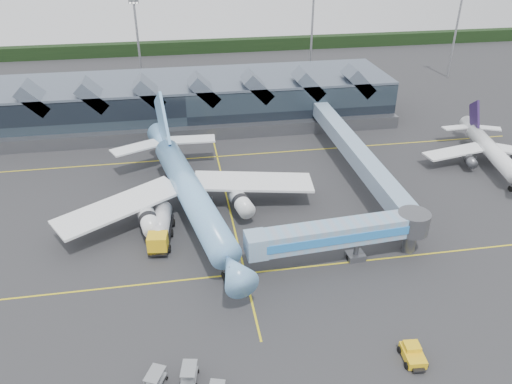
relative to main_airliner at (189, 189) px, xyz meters
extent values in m
plane|color=#27272A|center=(6.16, -7.97, -4.40)|extent=(260.00, 260.00, 0.00)
cube|color=yellow|center=(6.16, -15.97, -4.39)|extent=(120.00, 0.25, 0.01)
cube|color=yellow|center=(6.16, 20.03, -4.39)|extent=(120.00, 0.25, 0.01)
cube|color=yellow|center=(6.16, 2.03, -4.39)|extent=(0.25, 60.00, 0.01)
cube|color=black|center=(6.16, 102.03, -2.40)|extent=(260.00, 4.00, 4.00)
cube|color=black|center=(1.16, 40.03, 0.10)|extent=(90.00, 20.00, 9.00)
cube|color=#505B6A|center=(1.16, 40.03, 4.80)|extent=(90.00, 20.00, 0.60)
cube|color=#595A61|center=(1.16, 29.03, -3.10)|extent=(90.00, 2.50, 2.60)
cube|color=#505B6A|center=(-27.84, 33.03, 4.90)|extent=(6.43, 6.00, 6.43)
cube|color=#505B6A|center=(-16.84, 33.03, 4.90)|extent=(6.43, 6.00, 6.43)
cube|color=#505B6A|center=(-5.84, 33.03, 4.90)|extent=(6.43, 6.00, 6.43)
cube|color=#505B6A|center=(5.16, 33.03, 4.90)|extent=(6.43, 6.00, 6.43)
cube|color=#505B6A|center=(16.16, 33.03, 4.90)|extent=(6.43, 6.00, 6.43)
cube|color=#505B6A|center=(27.16, 33.03, 4.90)|extent=(6.43, 6.00, 6.43)
cube|color=#505B6A|center=(38.16, 33.03, 4.90)|extent=(6.43, 6.00, 6.43)
cylinder|color=gray|center=(-8.84, 64.03, 6.60)|extent=(0.56, 0.56, 22.00)
cube|color=#595A61|center=(-8.84, 64.03, 17.60)|extent=(2.40, 0.50, 0.90)
cylinder|color=gray|center=(36.16, 64.03, 6.60)|extent=(0.56, 0.56, 22.00)
cylinder|color=gray|center=(76.16, 62.03, 6.60)|extent=(0.56, 0.56, 22.00)
cylinder|color=#73A1E8|center=(0.30, -1.49, 0.02)|extent=(10.67, 33.32, 4.09)
cone|color=#73A1E8|center=(4.21, -20.52, 0.02)|extent=(5.15, 6.39, 4.09)
cube|color=black|center=(4.35, -21.22, 0.88)|extent=(1.59, 0.64, 0.48)
cone|color=#73A1E8|center=(-3.79, 18.48, 0.32)|extent=(5.53, 8.25, 4.09)
cube|color=white|center=(-10.23, -2.24, -0.70)|extent=(19.22, 14.54, 1.35)
cube|color=white|center=(10.28, 1.97, -0.70)|extent=(19.18, 8.20, 1.35)
cylinder|color=white|center=(-6.06, -5.21, -1.72)|extent=(3.63, 6.08, 2.54)
cylinder|color=white|center=(7.62, -2.41, -1.72)|extent=(3.63, 6.08, 2.54)
cube|color=#73A1E8|center=(-3.41, 16.62, 4.60)|extent=(2.58, 10.36, 11.28)
cube|color=white|center=(-8.44, 16.07, 0.32)|extent=(9.13, 6.68, 0.27)
cube|color=white|center=(1.43, 18.10, 0.32)|extent=(8.66, 3.67, 0.27)
cylinder|color=#595A61|center=(3.45, -16.81, -3.21)|extent=(0.30, 0.30, 2.37)
cylinder|color=#595A61|center=(-3.39, -0.79, -3.21)|extent=(0.30, 0.30, 2.37)
cylinder|color=#595A61|center=(3.43, 0.61, -3.21)|extent=(0.30, 0.30, 2.37)
cylinder|color=black|center=(3.45, -16.81, -3.97)|extent=(0.78, 1.58, 1.52)
cylinder|color=white|center=(55.20, 7.39, -1.42)|extent=(6.33, 19.51, 2.76)
cone|color=white|center=(57.42, 19.05, -1.21)|extent=(3.54, 4.86, 2.76)
cube|color=white|center=(49.01, 9.47, -1.90)|extent=(11.85, 5.00, 0.92)
cylinder|color=#595A61|center=(50.70, 6.84, -2.59)|extent=(2.30, 3.58, 1.71)
cube|color=#271643|center=(57.21, 17.97, 1.34)|extent=(1.57, 6.17, 6.73)
cube|color=white|center=(54.21, 18.82, -1.21)|extent=(5.37, 2.22, 0.23)
cube|color=white|center=(60.32, 17.66, -1.21)|extent=(5.59, 3.96, 0.23)
cylinder|color=#595A61|center=(53.49, -1.57, -3.60)|extent=(0.26, 0.26, 1.60)
cylinder|color=#595A61|center=(53.04, 8.64, -3.60)|extent=(0.26, 0.26, 1.60)
cylinder|color=#595A61|center=(57.66, 7.76, -3.60)|extent=(0.26, 0.26, 1.60)
cylinder|color=black|center=(53.49, -1.57, -4.11)|extent=(0.60, 1.08, 1.02)
cube|color=#79A6C9|center=(18.36, -15.56, 0.23)|extent=(19.90, 4.38, 2.86)
cube|color=#2A81D4|center=(18.47, -17.08, 0.23)|extent=(19.70, 1.54, 1.18)
cube|color=#79A6C9|center=(7.53, -16.34, 0.23)|extent=(2.79, 3.34, 2.96)
cylinder|color=#595A61|center=(21.32, -15.34, -2.08)|extent=(0.69, 0.69, 4.63)
cube|color=#595A61|center=(21.32, -15.34, -3.95)|extent=(2.51, 2.14, 0.89)
cylinder|color=black|center=(20.33, -15.41, -4.05)|extent=(0.46, 0.91, 0.89)
cylinder|color=black|center=(22.30, -15.27, -4.05)|extent=(0.46, 0.91, 0.89)
cylinder|color=#595A61|center=(29.19, -14.77, 0.23)|extent=(4.34, 4.34, 2.96)
cylinder|color=#595A61|center=(29.19, -14.77, -2.08)|extent=(1.78, 1.78, 4.63)
cube|color=black|center=(-4.41, -6.18, -3.58)|extent=(3.71, 10.09, 0.55)
cube|color=yellow|center=(-4.83, -9.88, -2.43)|extent=(2.88, 2.69, 2.41)
cube|color=black|center=(-4.93, -10.75, -1.88)|extent=(2.41, 0.43, 1.10)
cylinder|color=#B5B6B9|center=(-4.27, -4.87, -2.10)|extent=(3.21, 6.59, 2.52)
sphere|color=#B5B6B9|center=(-3.91, -1.71, -2.10)|extent=(2.41, 2.41, 2.41)
sphere|color=#B5B6B9|center=(-4.62, -8.03, -2.10)|extent=(2.41, 2.41, 2.41)
cylinder|color=black|center=(-6.14, -9.29, -3.85)|extent=(0.50, 1.13, 1.10)
cylinder|color=black|center=(-3.42, -9.59, -3.85)|extent=(0.50, 1.13, 1.10)
cylinder|color=black|center=(-5.71, -5.48, -3.85)|extent=(0.50, 1.13, 1.10)
cylinder|color=black|center=(-2.99, -5.78, -3.85)|extent=(0.50, 1.13, 1.10)
cylinder|color=black|center=(-5.41, -2.76, -3.85)|extent=(0.50, 1.13, 1.10)
cylinder|color=black|center=(-2.69, -3.06, -3.85)|extent=(0.50, 1.13, 1.10)
cube|color=yellow|center=(21.32, -32.99, -3.78)|extent=(2.21, 3.35, 0.89)
cube|color=yellow|center=(21.37, -32.46, -3.11)|extent=(1.71, 1.55, 0.62)
cube|color=black|center=(21.18, -34.67, -4.00)|extent=(1.30, 0.81, 0.27)
cylinder|color=black|center=(20.22, -33.97, -4.04)|extent=(0.32, 0.73, 0.71)
cylinder|color=black|center=(22.26, -34.14, -4.04)|extent=(0.32, 0.73, 0.71)
cylinder|color=black|center=(20.39, -31.84, -4.04)|extent=(0.32, 0.73, 0.71)
cylinder|color=black|center=(22.43, -32.01, -4.04)|extent=(0.32, 0.73, 0.71)
cube|color=#999DA2|center=(-1.81, -31.63, -3.82)|extent=(1.88, 2.55, 0.16)
cube|color=#999DA2|center=(-1.81, -31.63, -2.82)|extent=(1.88, 2.55, 0.08)
cylinder|color=black|center=(-0.87, -30.96, -4.21)|extent=(0.20, 0.39, 0.38)
cube|color=#999DA2|center=(-5.12, -31.73, -3.82)|extent=(2.32, 2.72, 0.16)
cube|color=#999DA2|center=(-5.12, -31.73, -2.82)|extent=(2.32, 2.72, 0.08)
cylinder|color=black|center=(-4.05, -31.31, -4.21)|extent=(0.28, 0.40, 0.38)
camera|label=1|loc=(-1.01, -66.66, 36.52)|focal=35.00mm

